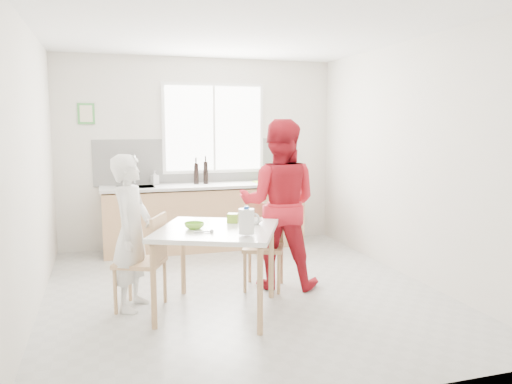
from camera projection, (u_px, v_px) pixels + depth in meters
ground at (242, 291)px, 5.29m from camera, size 4.50×4.50×0.00m
room_shell at (241, 135)px, 5.07m from camera, size 4.50×4.50×4.50m
window at (214, 128)px, 7.23m from camera, size 1.50×0.06×1.30m
backsplash at (201, 161)px, 7.25m from camera, size 3.00×0.02×0.65m
picture_frame at (86, 114)px, 6.70m from camera, size 0.22×0.03×0.28m
kitchen_counter at (205, 219)px, 7.08m from camera, size 2.84×0.64×1.37m
dining_table at (217, 237)px, 4.61m from camera, size 1.39×1.39×0.81m
chair_left at (147, 258)px, 4.73m from camera, size 0.56×0.56×0.91m
chair_far at (264, 242)px, 5.40m from camera, size 0.55×0.55×0.90m
person_white at (132, 232)px, 4.72m from camera, size 0.55×0.64×1.48m
person_red at (279, 204)px, 5.37m from camera, size 1.09×0.99×1.81m
bowl_green at (194, 226)px, 4.57m from camera, size 0.24×0.24×0.06m
bowl_white at (253, 221)px, 4.80m from camera, size 0.27×0.27×0.05m
milk_jug at (247, 221)px, 4.27m from camera, size 0.19×0.14×0.24m
green_box at (233, 218)px, 4.86m from camera, size 0.13×0.13×0.09m
spoon at (203, 232)px, 4.39m from camera, size 0.16×0.02×0.01m
cutting_board at (266, 182)px, 7.28m from camera, size 0.36×0.26×0.01m
wine_bottle_a at (206, 173)px, 7.06m from camera, size 0.07×0.07×0.32m
wine_bottle_b at (196, 174)px, 7.02m from camera, size 0.07×0.07×0.30m
jar_amber at (206, 178)px, 7.07m from camera, size 0.06×0.06×0.16m
soap_bottle at (155, 177)px, 6.99m from camera, size 0.12×0.12×0.20m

